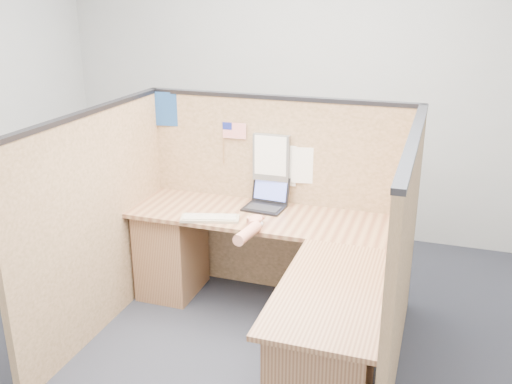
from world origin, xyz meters
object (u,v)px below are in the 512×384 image
(laptop, at_px, (266,200))
(mouse, at_px, (256,223))
(keyboard, at_px, (210,218))
(l_desk, at_px, (273,287))

(laptop, height_order, mouse, laptop)
(laptop, relative_size, keyboard, 0.71)
(l_desk, height_order, keyboard, keyboard)
(laptop, relative_size, mouse, 2.62)
(mouse, bearing_deg, keyboard, 180.00)
(laptop, bearing_deg, keyboard, -123.96)
(l_desk, distance_m, laptop, 0.72)
(l_desk, distance_m, keyboard, 0.65)
(mouse, bearing_deg, l_desk, -46.12)
(l_desk, xyz_separation_m, keyboard, (-0.52, 0.19, 0.35))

